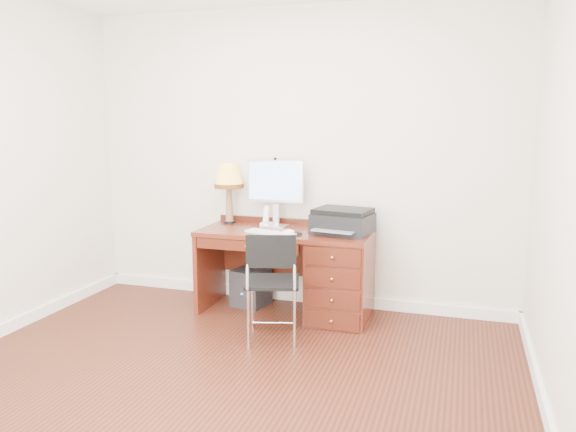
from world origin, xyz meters
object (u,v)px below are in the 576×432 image
(leg_lamp, at_px, (229,179))
(monitor, at_px, (275,185))
(desk, at_px, (321,270))
(chair, at_px, (270,276))
(equipment_box, at_px, (251,287))
(phone, at_px, (266,221))
(printer, at_px, (343,221))

(leg_lamp, bearing_deg, monitor, -2.65)
(desk, height_order, chair, chair)
(equipment_box, bearing_deg, leg_lamp, 174.90)
(desk, height_order, phone, phone)
(monitor, relative_size, printer, 1.13)
(chair, bearing_deg, leg_lamp, 113.23)
(desk, distance_m, equipment_box, 0.74)
(printer, xyz_separation_m, phone, (-0.72, 0.07, -0.05))
(chair, bearing_deg, monitor, 89.68)
(printer, relative_size, chair, 0.61)
(desk, bearing_deg, phone, 169.05)
(printer, bearing_deg, phone, -175.88)
(printer, distance_m, chair, 0.88)
(phone, bearing_deg, printer, 3.27)
(phone, xyz_separation_m, equipment_box, (-0.16, -0.01, -0.64))
(desk, xyz_separation_m, equipment_box, (-0.69, 0.10, -0.24))
(printer, bearing_deg, leg_lamp, -177.22)
(desk, bearing_deg, printer, 9.71)
(desk, xyz_separation_m, printer, (0.18, 0.03, 0.44))
(desk, xyz_separation_m, chair, (-0.23, -0.67, 0.12))
(printer, bearing_deg, desk, -160.37)
(desk, bearing_deg, equipment_box, 172.08)
(printer, relative_size, phone, 2.82)
(desk, height_order, equipment_box, desk)
(desk, relative_size, printer, 2.83)
(printer, height_order, chair, printer)
(monitor, bearing_deg, leg_lamp, 177.39)
(monitor, relative_size, phone, 3.18)
(monitor, height_order, phone, monitor)
(desk, bearing_deg, monitor, 162.36)
(desk, distance_m, printer, 0.48)
(leg_lamp, xyz_separation_m, phone, (0.39, -0.07, -0.35))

